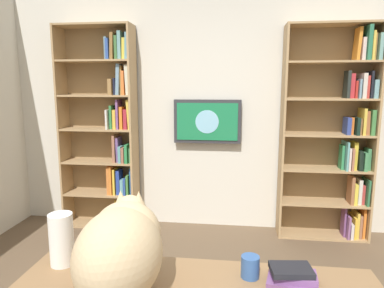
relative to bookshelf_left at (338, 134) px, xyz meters
The scene contains 8 objects.
wall_back 1.36m from the bookshelf_left, ahead, with size 4.52×0.06×2.70m, color silver.
bookshelf_left is the anchor object (origin of this frame).
bookshelf_right 2.44m from the bookshelf_left, ahead, with size 0.83×0.28×2.22m.
wall_mounted_tv 1.35m from the bookshelf_left, ahead, with size 0.73×0.07×0.47m.
cat 2.83m from the bookshelf_left, 58.40° to the left, with size 0.33×0.57×0.39m.
paper_towel_roll 2.89m from the bookshelf_left, 50.45° to the left, with size 0.11×0.11×0.24m, color white.
coffee_mug 2.45m from the bookshelf_left, 66.48° to the left, with size 0.08×0.08×0.10m, color #335999.
desk_book_stack 2.41m from the bookshelf_left, 70.58° to the left, with size 0.22×0.17×0.07m.
Camera 1 is at (-0.28, 1.57, 1.58)m, focal length 32.16 mm.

